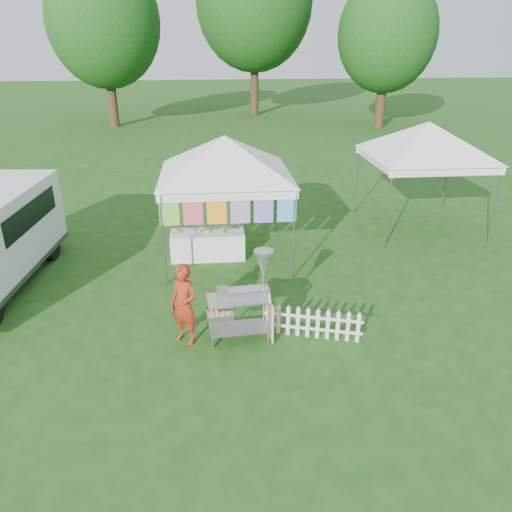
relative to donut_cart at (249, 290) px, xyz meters
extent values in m
plane|color=#1C4714|center=(-0.23, 0.27, -1.00)|extent=(120.00, 120.00, 0.00)
cylinder|color=#59595E|center=(-1.65, 2.35, 0.05)|extent=(0.04, 0.04, 2.10)
cylinder|color=#59595E|center=(1.19, 2.35, 0.05)|extent=(0.04, 0.04, 2.10)
cylinder|color=#59595E|center=(-1.65, 5.19, 0.05)|extent=(0.04, 0.04, 2.10)
cylinder|color=#59595E|center=(1.19, 5.19, 0.05)|extent=(0.04, 0.04, 2.10)
cube|color=white|center=(-0.23, 2.35, 1.00)|extent=(3.00, 0.03, 0.22)
cube|color=white|center=(-0.23, 5.19, 1.00)|extent=(3.00, 0.03, 0.22)
pyramid|color=white|center=(-0.23, 3.77, 2.00)|extent=(4.24, 4.24, 0.90)
cylinder|color=#59595E|center=(-0.23, 2.35, 1.08)|extent=(3.00, 0.03, 0.03)
cube|color=#189039|center=(-1.48, 2.35, 0.73)|extent=(0.42, 0.01, 0.70)
cube|color=#C6189B|center=(-0.98, 2.35, 0.73)|extent=(0.42, 0.01, 0.70)
cube|color=red|center=(-0.48, 2.35, 0.73)|extent=(0.42, 0.01, 0.70)
cube|color=#32B8BD|center=(0.02, 2.35, 0.73)|extent=(0.42, 0.01, 0.70)
cube|color=#C21BBE|center=(0.52, 2.35, 0.73)|extent=(0.42, 0.01, 0.70)
cube|color=blue|center=(1.02, 2.35, 0.73)|extent=(0.42, 0.01, 0.70)
cylinder|color=#59595E|center=(3.85, 3.85, 0.05)|extent=(0.04, 0.04, 2.10)
cylinder|color=#59595E|center=(6.69, 3.85, 0.05)|extent=(0.04, 0.04, 2.10)
cylinder|color=#59595E|center=(3.85, 6.69, 0.05)|extent=(0.04, 0.04, 2.10)
cylinder|color=#59595E|center=(6.69, 6.69, 0.05)|extent=(0.04, 0.04, 2.10)
cube|color=white|center=(5.27, 3.85, 1.00)|extent=(3.00, 0.03, 0.22)
cube|color=white|center=(5.27, 6.69, 1.00)|extent=(3.00, 0.03, 0.22)
pyramid|color=white|center=(5.27, 5.27, 2.00)|extent=(4.24, 4.24, 0.90)
cylinder|color=#59595E|center=(5.27, 3.85, 1.08)|extent=(3.00, 0.03, 0.03)
cylinder|color=#3D2A16|center=(-6.23, 24.27, 0.98)|extent=(0.56, 0.56, 3.96)
ellipsoid|color=#26611B|center=(-6.23, 24.27, 4.85)|extent=(6.40, 6.40, 7.36)
cylinder|color=#3D2A16|center=(2.77, 28.27, 1.42)|extent=(0.56, 0.56, 4.84)
ellipsoid|color=#26611B|center=(2.77, 28.27, 6.15)|extent=(7.60, 7.60, 8.74)
cylinder|color=#3D2A16|center=(9.77, 22.27, 0.76)|extent=(0.56, 0.56, 3.52)
ellipsoid|color=#26611B|center=(9.77, 22.27, 4.20)|extent=(5.60, 5.60, 6.44)
cylinder|color=gray|center=(-0.66, -0.27, -0.59)|extent=(0.04, 0.04, 0.82)
cylinder|color=gray|center=(0.34, -0.19, -0.59)|extent=(0.04, 0.04, 0.82)
cylinder|color=gray|center=(-0.70, 0.18, -0.59)|extent=(0.04, 0.04, 0.82)
cylinder|color=gray|center=(0.30, 0.26, -0.59)|extent=(0.04, 0.04, 0.82)
cube|color=gray|center=(-0.18, -0.01, -0.77)|extent=(1.08, 0.61, 0.01)
cube|color=#B7B7BC|center=(-0.18, -0.01, -0.17)|extent=(1.14, 0.64, 0.04)
cube|color=#B7B7BC|center=(-0.02, 0.05, -0.09)|extent=(0.79, 0.29, 0.14)
cube|color=gray|center=(-0.46, 0.02, -0.05)|extent=(0.20, 0.22, 0.20)
cylinder|color=gray|center=(0.27, 0.08, 0.24)|extent=(0.05, 0.05, 0.82)
cone|color=#B7B7BC|center=(0.27, 0.08, 0.47)|extent=(0.36, 0.36, 0.37)
cylinder|color=#B7B7BC|center=(0.27, 0.08, 0.67)|extent=(0.38, 0.38, 0.05)
cube|color=#B7B7BC|center=(-0.52, -0.38, -0.26)|extent=(0.46, 0.31, 0.09)
cube|color=#FFABBD|center=(0.38, 0.04, -0.59)|extent=(0.07, 0.69, 0.74)
cube|color=white|center=(0.34, -0.22, -0.06)|extent=(0.02, 0.13, 0.16)
imported|color=maroon|center=(-1.14, 0.00, -0.24)|extent=(0.66, 0.61, 1.51)
cube|color=silver|center=(-5.36, 4.62, -0.22)|extent=(1.90, 0.84, 0.87)
cube|color=black|center=(-4.52, 3.03, 0.51)|extent=(0.25, 2.66, 0.53)
cube|color=black|center=(-5.33, 4.98, 0.51)|extent=(1.65, 0.17, 0.53)
cylinder|color=black|center=(-4.56, 4.01, -0.67)|extent=(0.27, 0.68, 0.66)
cube|color=silver|center=(0.38, 0.14, -0.72)|extent=(0.07, 0.04, 0.56)
cube|color=silver|center=(0.55, 0.09, -0.72)|extent=(0.07, 0.04, 0.56)
cube|color=silver|center=(0.73, 0.03, -0.72)|extent=(0.07, 0.04, 0.56)
cube|color=silver|center=(0.90, -0.02, -0.72)|extent=(0.07, 0.04, 0.56)
cube|color=silver|center=(1.07, -0.07, -0.72)|extent=(0.07, 0.04, 0.56)
cube|color=silver|center=(1.24, -0.12, -0.72)|extent=(0.07, 0.04, 0.56)
cube|color=silver|center=(1.42, -0.17, -0.72)|extent=(0.07, 0.04, 0.56)
cube|color=silver|center=(1.59, -0.22, -0.72)|extent=(0.07, 0.04, 0.56)
cube|color=silver|center=(1.76, -0.28, -0.72)|extent=(0.07, 0.04, 0.56)
cube|color=silver|center=(1.93, -0.33, -0.72)|extent=(0.07, 0.04, 0.56)
cube|color=silver|center=(1.16, -0.09, -0.82)|extent=(1.73, 0.54, 0.05)
cube|color=silver|center=(1.16, -0.09, -0.58)|extent=(1.73, 0.54, 0.05)
cube|color=white|center=(-0.71, 3.72, -0.66)|extent=(1.80, 0.70, 0.68)
camera|label=1|loc=(-0.62, -7.74, 4.06)|focal=35.00mm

